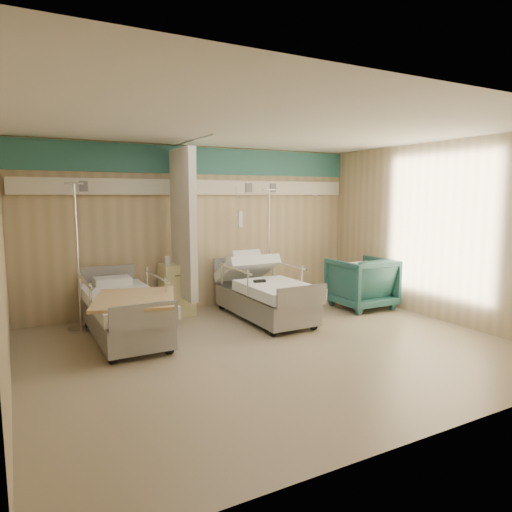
{
  "coord_description": "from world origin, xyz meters",
  "views": [
    {
      "loc": [
        -2.91,
        -4.91,
        1.96
      ],
      "look_at": [
        0.07,
        0.6,
        1.13
      ],
      "focal_mm": 32.0,
      "sensor_mm": 36.0,
      "label": 1
    }
  ],
  "objects_px": {
    "bed_right": "(264,299)",
    "bedside_cabinet": "(177,289)",
    "iv_stand_left": "(80,301)",
    "bed_left": "(125,316)",
    "iv_stand_right": "(268,280)",
    "visitor_armchair": "(361,283)"
  },
  "relations": [
    {
      "from": "iv_stand_left",
      "to": "iv_stand_right",
      "type": "bearing_deg",
      "value": 3.21
    },
    {
      "from": "visitor_armchair",
      "to": "iv_stand_left",
      "type": "distance_m",
      "value": 4.62
    },
    {
      "from": "bed_left",
      "to": "visitor_armchair",
      "type": "relative_size",
      "value": 2.21
    },
    {
      "from": "bedside_cabinet",
      "to": "visitor_armchair",
      "type": "bearing_deg",
      "value": -19.89
    },
    {
      "from": "bed_left",
      "to": "iv_stand_right",
      "type": "relative_size",
      "value": 1.04
    },
    {
      "from": "bed_right",
      "to": "iv_stand_right",
      "type": "bearing_deg",
      "value": 56.46
    },
    {
      "from": "bed_right",
      "to": "bedside_cabinet",
      "type": "relative_size",
      "value": 2.54
    },
    {
      "from": "visitor_armchair",
      "to": "iv_stand_left",
      "type": "relative_size",
      "value": 0.45
    },
    {
      "from": "iv_stand_right",
      "to": "visitor_armchair",
      "type": "bearing_deg",
      "value": -40.84
    },
    {
      "from": "bed_left",
      "to": "visitor_armchair",
      "type": "height_order",
      "value": "visitor_armchair"
    },
    {
      "from": "bedside_cabinet",
      "to": "iv_stand_right",
      "type": "relative_size",
      "value": 0.41
    },
    {
      "from": "bed_right",
      "to": "bed_left",
      "type": "relative_size",
      "value": 1.0
    },
    {
      "from": "bed_right",
      "to": "iv_stand_left",
      "type": "distance_m",
      "value": 2.78
    },
    {
      "from": "iv_stand_right",
      "to": "bed_right",
      "type": "bearing_deg",
      "value": -123.54
    },
    {
      "from": "bedside_cabinet",
      "to": "visitor_armchair",
      "type": "distance_m",
      "value": 3.19
    },
    {
      "from": "bed_left",
      "to": "iv_stand_right",
      "type": "xyz_separation_m",
      "value": [
        2.8,
        0.9,
        0.11
      ]
    },
    {
      "from": "visitor_armchair",
      "to": "iv_stand_left",
      "type": "bearing_deg",
      "value": -10.04
    },
    {
      "from": "bed_left",
      "to": "iv_stand_left",
      "type": "xyz_separation_m",
      "value": [
        -0.48,
        0.72,
        0.12
      ]
    },
    {
      "from": "iv_stand_right",
      "to": "bed_left",
      "type": "bearing_deg",
      "value": -162.18
    },
    {
      "from": "bed_left",
      "to": "bedside_cabinet",
      "type": "distance_m",
      "value": 1.39
    },
    {
      "from": "iv_stand_left",
      "to": "visitor_armchair",
      "type": "bearing_deg",
      "value": -11.25
    },
    {
      "from": "bed_right",
      "to": "bedside_cabinet",
      "type": "xyz_separation_m",
      "value": [
        -1.15,
        0.9,
        0.11
      ]
    }
  ]
}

